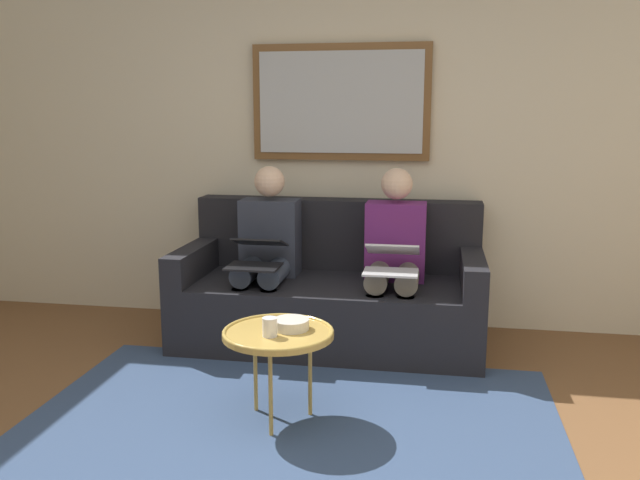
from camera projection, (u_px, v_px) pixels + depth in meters
wall_rear at (342, 139)px, 4.61m from camera, size 6.00×0.12×2.60m
area_rug at (289, 425)px, 3.17m from camera, size 2.60×1.80×0.01m
couch at (331, 293)px, 4.34m from camera, size 1.94×0.90×0.90m
framed_mirror at (341, 102)px, 4.47m from camera, size 1.22×0.05×0.78m
coffee_table at (278, 335)px, 3.14m from camera, size 0.54×0.54×0.47m
cup at (270, 327)px, 3.07m from camera, size 0.07×0.07×0.09m
bowl at (291, 324)px, 3.17m from camera, size 0.17×0.17×0.05m
person_left at (394, 254)px, 4.14m from camera, size 0.38×0.58×1.14m
laptop_silver at (392, 259)px, 3.91m from camera, size 0.32×0.36×0.16m
person_right at (267, 249)px, 4.28m from camera, size 0.38×0.58×1.14m
laptop_black at (257, 253)px, 4.05m from camera, size 0.32×0.39×0.17m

